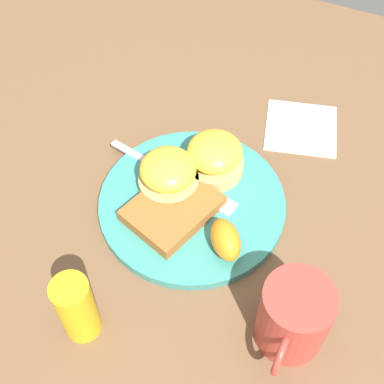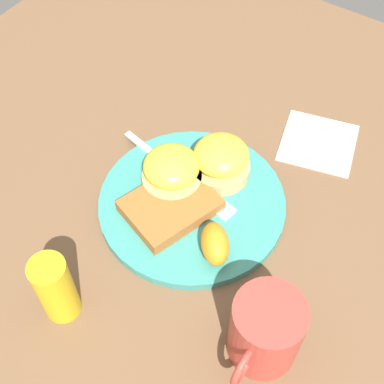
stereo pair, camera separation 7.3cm
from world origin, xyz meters
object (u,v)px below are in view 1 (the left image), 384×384
orange_wedge (225,240)px  fork (179,180)px  hashbrown_patty (173,208)px  sandwich_benedict_right (168,174)px  condiment_bottle (77,308)px  cup (293,317)px  sandwich_benedict_left (214,157)px

orange_wedge → fork: 0.13m
hashbrown_patty → sandwich_benedict_right: bearing=-147.7°
orange_wedge → fork: size_ratio=0.28×
sandwich_benedict_right → condiment_bottle: (0.22, -0.01, 0.01)m
cup → condiment_bottle: (0.09, -0.23, 0.00)m
condiment_bottle → orange_wedge: bearing=144.0°
sandwich_benedict_left → condiment_bottle: condiment_bottle is taller
fork → cup: (0.15, 0.21, 0.03)m
hashbrown_patty → cup: 0.22m
sandwich_benedict_left → cup: 0.26m
sandwich_benedict_left → sandwich_benedict_right: same height
sandwich_benedict_right → cup: bearing=58.8°
sandwich_benedict_right → fork: sandwich_benedict_right is taller
orange_wedge → cup: size_ratio=0.53×
hashbrown_patty → sandwich_benedict_left: bearing=166.3°
cup → sandwich_benedict_left: bearing=-137.2°
fork → condiment_bottle: condiment_bottle is taller
cup → fork: bearing=-125.2°
sandwich_benedict_right → hashbrown_patty: 0.05m
sandwich_benedict_right → fork: bearing=153.2°
sandwich_benedict_right → orange_wedge: 0.13m
sandwich_benedict_left → sandwich_benedict_right: (0.06, -0.05, 0.00)m
sandwich_benedict_right → cup: cup is taller
sandwich_benedict_right → orange_wedge: sandwich_benedict_right is taller
sandwich_benedict_right → hashbrown_patty: size_ratio=0.71×
hashbrown_patty → cup: cup is taller
hashbrown_patty → fork: bearing=-164.1°
fork → cup: bearing=54.8°
sandwich_benedict_left → cup: (0.19, 0.17, 0.01)m
orange_wedge → fork: (-0.08, -0.10, -0.02)m
sandwich_benedict_right → condiment_bottle: bearing=-2.2°
condiment_bottle → fork: bearing=176.0°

